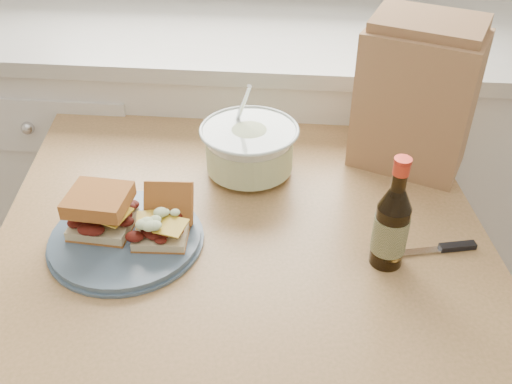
# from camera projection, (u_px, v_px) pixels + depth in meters

# --- Properties ---
(cabinet_run) EXTENTS (2.50, 0.64, 0.94)m
(cabinet_run) POSITION_uv_depth(u_px,v_px,m) (229.00, 161.00, 1.92)
(cabinet_run) COLOR white
(cabinet_run) RESTS_ON ground
(dining_table) EXTENTS (1.08, 1.08, 0.80)m
(dining_table) POSITION_uv_depth(u_px,v_px,m) (243.00, 262.00, 1.22)
(dining_table) COLOR tan
(dining_table) RESTS_ON ground
(plate) EXTENTS (0.29, 0.29, 0.02)m
(plate) POSITION_uv_depth(u_px,v_px,m) (126.00, 239.00, 1.09)
(plate) COLOR #495F76
(plate) RESTS_ON dining_table
(sandwich_left) EXTENTS (0.12, 0.11, 0.08)m
(sandwich_left) POSITION_uv_depth(u_px,v_px,m) (101.00, 211.00, 1.07)
(sandwich_left) COLOR beige
(sandwich_left) RESTS_ON plate
(sandwich_right) EXTENTS (0.10, 0.14, 0.08)m
(sandwich_right) POSITION_uv_depth(u_px,v_px,m) (163.00, 220.00, 1.07)
(sandwich_right) COLOR beige
(sandwich_right) RESTS_ON plate
(coleslaw_bowl) EXTENTS (0.22, 0.22, 0.22)m
(coleslaw_bowl) POSITION_uv_depth(u_px,v_px,m) (249.00, 151.00, 1.25)
(coleslaw_bowl) COLOR silver
(coleslaw_bowl) RESTS_ON dining_table
(beer_bottle) EXTENTS (0.06, 0.06, 0.22)m
(beer_bottle) POSITION_uv_depth(u_px,v_px,m) (391.00, 226.00, 1.00)
(beer_bottle) COLOR black
(beer_bottle) RESTS_ON dining_table
(knife) EXTENTS (0.17, 0.06, 0.01)m
(knife) POSITION_uv_depth(u_px,v_px,m) (446.00, 248.00, 1.07)
(knife) COLOR silver
(knife) RESTS_ON dining_table
(paper_bag) EXTENTS (0.28, 0.23, 0.31)m
(paper_bag) POSITION_uv_depth(u_px,v_px,m) (415.00, 101.00, 1.23)
(paper_bag) COLOR #AB8253
(paper_bag) RESTS_ON dining_table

